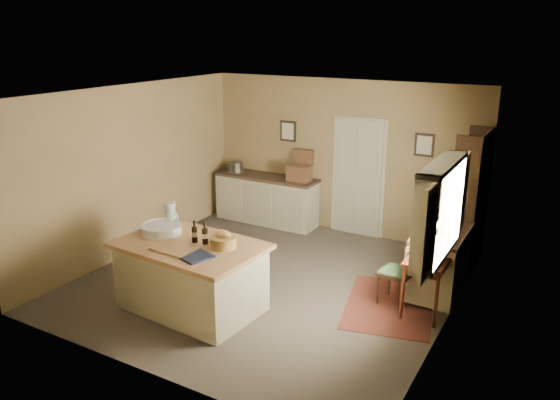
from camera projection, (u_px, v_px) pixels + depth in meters
The scene contains 16 objects.
ground at pixel (268, 282), 7.89m from camera, with size 5.00×5.00×0.00m, color #4D453A.
wall_back at pixel (341, 157), 9.56m from camera, with size 5.00×0.10×2.70m, color olive.
wall_front at pixel (139, 256), 5.41m from camera, with size 5.00×0.10×2.70m, color olive.
wall_left at pixel (133, 170), 8.67m from camera, with size 0.10×5.00×2.70m, color olive.
wall_right at pixel (453, 224), 6.31m from camera, with size 0.10×5.00×2.70m, color olive.
ceiling at pixel (267, 93), 7.08m from camera, with size 5.00×5.00×0.00m, color silver.
door at pixel (358, 176), 9.46m from camera, with size 0.97×0.06×2.11m, color #A9AC90.
framed_prints at pixel (352, 138), 9.33m from camera, with size 2.82×0.02×0.38m.
window at pixel (444, 211), 6.12m from camera, with size 0.25×1.99×1.12m.
work_island at pixel (191, 274), 7.03m from camera, with size 1.93×1.33×1.20m.
sideboard at pixel (267, 198), 10.20m from camera, with size 1.98×0.56×1.18m.
rug at pixel (389, 305), 7.23m from camera, with size 1.10×1.60×0.01m, color #571E1D.
writing_desk at pixel (429, 264), 6.90m from camera, with size 0.50×0.82×0.82m.
desk_chair at pixel (396, 273), 7.17m from camera, with size 0.41×0.41×0.87m, color black, non-canonical shape.
right_cabinet at pixel (440, 261), 7.47m from camera, with size 0.63×1.14×0.99m.
shelving_unit at pixel (472, 201), 8.12m from camera, with size 0.36×0.95×2.10m.
Camera 1 is at (3.70, -6.15, 3.51)m, focal length 35.00 mm.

